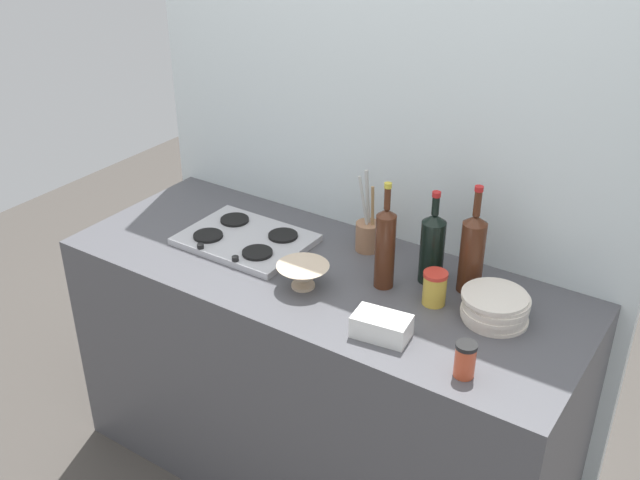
# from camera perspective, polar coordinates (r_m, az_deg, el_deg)

# --- Properties ---
(ground_plane) EXTENTS (6.00, 6.00, 0.00)m
(ground_plane) POSITION_cam_1_polar(r_m,az_deg,el_deg) (3.08, 0.00, -16.89)
(ground_plane) COLOR #47423D
(ground_plane) RESTS_ON ground
(counter_block) EXTENTS (1.80, 0.70, 0.90)m
(counter_block) POSITION_cam_1_polar(r_m,az_deg,el_deg) (2.78, 0.00, -10.37)
(counter_block) COLOR #4C4C51
(counter_block) RESTS_ON ground
(backsplash_panel) EXTENTS (1.90, 0.06, 2.25)m
(backsplash_panel) POSITION_cam_1_polar(r_m,az_deg,el_deg) (2.71, 4.47, 5.12)
(backsplash_panel) COLOR silver
(backsplash_panel) RESTS_ON ground
(stovetop_hob) EXTENTS (0.45, 0.33, 0.04)m
(stovetop_hob) POSITION_cam_1_polar(r_m,az_deg,el_deg) (2.70, -5.68, 0.06)
(stovetop_hob) COLOR #B2B2B7
(stovetop_hob) RESTS_ON counter_block
(plate_stack) EXTENTS (0.21, 0.21, 0.09)m
(plate_stack) POSITION_cam_1_polar(r_m,az_deg,el_deg) (2.32, 13.19, -5.00)
(plate_stack) COLOR silver
(plate_stack) RESTS_ON counter_block
(wine_bottle_leftmost) EXTENTS (0.08, 0.08, 0.37)m
(wine_bottle_leftmost) POSITION_cam_1_polar(r_m,az_deg,el_deg) (2.40, 11.50, -0.88)
(wine_bottle_leftmost) COLOR #472314
(wine_bottle_leftmost) RESTS_ON counter_block
(wine_bottle_mid_left) EXTENTS (0.08, 0.08, 0.32)m
(wine_bottle_mid_left) POSITION_cam_1_polar(r_m,az_deg,el_deg) (2.44, 8.54, -0.51)
(wine_bottle_mid_left) COLOR black
(wine_bottle_mid_left) RESTS_ON counter_block
(wine_bottle_mid_right) EXTENTS (0.07, 0.07, 0.37)m
(wine_bottle_mid_right) POSITION_cam_1_polar(r_m,az_deg,el_deg) (2.38, 4.98, -0.50)
(wine_bottle_mid_right) COLOR #472314
(wine_bottle_mid_right) RESTS_ON counter_block
(mixing_bowl) EXTENTS (0.17, 0.17, 0.08)m
(mixing_bowl) POSITION_cam_1_polar(r_m,az_deg,el_deg) (2.42, -1.30, -2.69)
(mixing_bowl) COLOR beige
(mixing_bowl) RESTS_ON counter_block
(butter_dish) EXTENTS (0.18, 0.12, 0.07)m
(butter_dish) POSITION_cam_1_polar(r_m,az_deg,el_deg) (2.20, 4.70, -6.56)
(butter_dish) COLOR white
(butter_dish) RESTS_ON counter_block
(utensil_crock) EXTENTS (0.09, 0.09, 0.29)m
(utensil_crock) POSITION_cam_1_polar(r_m,az_deg,el_deg) (2.63, 3.66, 0.50)
(utensil_crock) COLOR #996B4C
(utensil_crock) RESTS_ON counter_block
(condiment_jar_front) EXTENTS (0.06, 0.06, 0.10)m
(condiment_jar_front) POSITION_cam_1_polar(r_m,az_deg,el_deg) (2.07, 10.99, -8.93)
(condiment_jar_front) COLOR #C64C2D
(condiment_jar_front) RESTS_ON counter_block
(condiment_jar_rear) EXTENTS (0.08, 0.08, 0.11)m
(condiment_jar_rear) POSITION_cam_1_polar(r_m,az_deg,el_deg) (2.35, 8.72, -3.62)
(condiment_jar_rear) COLOR gold
(condiment_jar_rear) RESTS_ON counter_block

